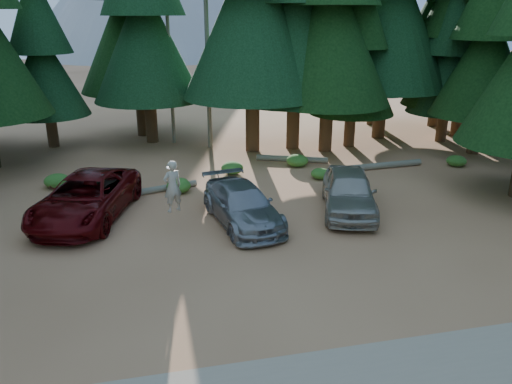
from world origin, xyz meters
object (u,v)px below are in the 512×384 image
Objects in this scene: silver_minivan_center at (242,205)px; log_left at (155,190)px; silver_minivan_right at (349,191)px; log_right at (377,166)px; red_pickup at (86,197)px; frisbee_player at (172,186)px; log_mid at (292,159)px.

silver_minivan_center is 1.27× the size of log_left.
silver_minivan_center is 1.00× the size of silver_minivan_right.
log_left is 0.77× the size of log_right.
log_left is (2.58, 2.34, -0.70)m from red_pickup.
silver_minivan_center is 5.17m from log_left.
silver_minivan_right is 8.40m from log_left.
log_left is (-0.61, 3.86, -1.42)m from frisbee_player.
log_right is (7.93, 5.23, -0.55)m from silver_minivan_center.
silver_minivan_right is 2.56× the size of frisbee_player.
silver_minivan_right is 0.98× the size of log_right.
log_mid is at bearing 145.58° from log_right.
silver_minivan_right reaches higher than log_mid.
log_mid is 0.76× the size of log_right.
red_pickup is 10.12m from silver_minivan_right.
silver_minivan_center is at bearing 151.28° from frisbee_player.
silver_minivan_center is 8.54m from log_mid.
log_left is (-3.11, 4.10, -0.58)m from silver_minivan_center.
silver_minivan_center reaches higher than log_left.
silver_minivan_right is 1.27× the size of log_left.
log_right is at bearing 24.44° from silver_minivan_center.
log_mid is at bearing 46.60° from red_pickup.
silver_minivan_right is (10.01, -1.51, -0.00)m from red_pickup.
silver_minivan_center is 1.30× the size of log_mid.
red_pickup is 1.59× the size of log_mid.
log_left is at bearing 118.21° from silver_minivan_center.
log_right reaches higher than log_left.
silver_minivan_center is (5.69, -1.75, -0.12)m from red_pickup.
frisbee_player is 0.51× the size of log_mid.
log_right is at bearing 30.88° from red_pickup.
log_right is (11.04, 1.14, 0.02)m from log_left.
frisbee_player is at bearing -162.06° from silver_minivan_right.
frisbee_player is 0.50× the size of log_left.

